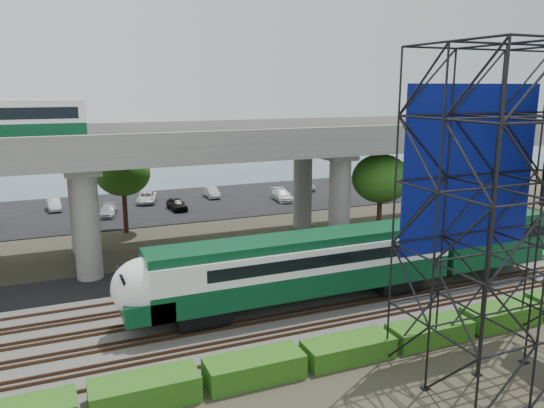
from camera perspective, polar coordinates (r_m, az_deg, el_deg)
name	(u,v)px	position (r m, az deg, el deg)	size (l,w,h in m)	color
ground	(293,327)	(30.79, 2.32, -13.04)	(140.00, 140.00, 0.00)	#474233
ballast_bed	(279,311)	(32.40, 0.80, -11.48)	(90.00, 12.00, 0.20)	slate
service_road	(234,269)	(39.81, -4.11, -6.94)	(90.00, 5.00, 0.08)	black
parking_lot	(168,205)	(61.74, -11.11, -0.10)	(90.00, 18.00, 0.08)	black
harbor_water	(138,176)	(83.06, -14.22, 2.95)	(140.00, 40.00, 0.03)	#415B6C
rail_tracks	(279,309)	(32.33, 0.81, -11.19)	(90.00, 9.52, 0.16)	#472D1E
commuter_train	(336,259)	(32.99, 6.91, -5.95)	(29.30, 3.06, 4.30)	black
overpass	(197,152)	(42.81, -8.08, 5.60)	(80.00, 12.00, 12.40)	#9E9B93
scaffold_tower	(516,218)	(26.35, 24.79, -1.39)	(9.36, 6.36, 15.00)	black
hedge_strip	(348,348)	(27.58, 8.21, -15.09)	(34.60, 1.80, 1.20)	#275513
trees	(153,187)	(42.62, -12.64, 1.80)	(40.94, 16.94, 7.69)	#382314
parked_cars	(182,199)	(61.47, -9.66, 0.53)	(38.66, 9.69, 1.29)	white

